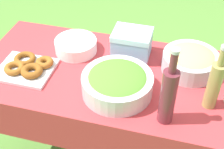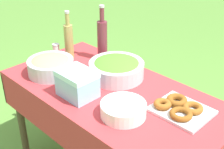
# 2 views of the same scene
# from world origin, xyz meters

# --- Properties ---
(picnic_table) EXTENTS (1.38, 0.71, 0.74)m
(picnic_table) POSITION_xyz_m (0.00, 0.00, 0.63)
(picnic_table) COLOR #B73338
(picnic_table) RESTS_ON ground_plane
(salad_bowl) EXTENTS (0.34, 0.34, 0.12)m
(salad_bowl) POSITION_xyz_m (0.10, -0.13, 0.80)
(salad_bowl) COLOR silver
(salad_bowl) RESTS_ON picnic_table
(pasta_bowl) EXTENTS (0.29, 0.29, 0.12)m
(pasta_bowl) POSITION_xyz_m (0.43, 0.13, 0.80)
(pasta_bowl) COLOR #B2B7BC
(pasta_bowl) RESTS_ON picnic_table
(donut_platter) EXTENTS (0.29, 0.26, 0.05)m
(donut_platter) POSITION_xyz_m (-0.40, -0.09, 0.76)
(donut_platter) COLOR silver
(donut_platter) RESTS_ON picnic_table
(plate_stack) EXTENTS (0.24, 0.24, 0.07)m
(plate_stack) POSITION_xyz_m (-0.21, 0.14, 0.77)
(plate_stack) COLOR white
(plate_stack) RESTS_ON picnic_table
(olive_oil_bottle) EXTENTS (0.06, 0.06, 0.34)m
(olive_oil_bottle) POSITION_xyz_m (0.54, -0.11, 0.87)
(olive_oil_bottle) COLOR #998E4C
(olive_oil_bottle) RESTS_ON picnic_table
(wine_bottle) EXTENTS (0.07, 0.07, 0.39)m
(wine_bottle) POSITION_xyz_m (0.35, -0.25, 0.89)
(wine_bottle) COLOR maroon
(wine_bottle) RESTS_ON picnic_table
(cooler_box) EXTENTS (0.21, 0.17, 0.15)m
(cooler_box) POSITION_xyz_m (0.10, 0.18, 0.82)
(cooler_box) COLOR #8CC6E5
(cooler_box) RESTS_ON picnic_table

